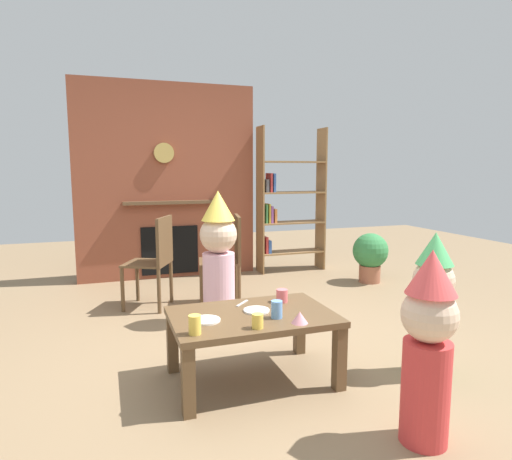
% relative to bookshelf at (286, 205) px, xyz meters
% --- Properties ---
extents(ground_plane, '(12.00, 12.00, 0.00)m').
position_rel_bookshelf_xyz_m(ground_plane, '(-1.27, -2.40, -0.88)').
color(ground_plane, '#846B4C').
extents(brick_fireplace_feature, '(2.20, 0.28, 2.40)m').
position_rel_bookshelf_xyz_m(brick_fireplace_feature, '(-1.53, 0.20, 0.31)').
color(brick_fireplace_feature, brown).
rests_on(brick_fireplace_feature, ground_plane).
extents(bookshelf, '(0.90, 0.28, 1.90)m').
position_rel_bookshelf_xyz_m(bookshelf, '(0.00, 0.00, 0.00)').
color(bookshelf, olive).
rests_on(bookshelf, ground_plane).
extents(coffee_table, '(1.02, 0.68, 0.44)m').
position_rel_bookshelf_xyz_m(coffee_table, '(-1.43, -2.82, -0.51)').
color(coffee_table, brown).
rests_on(coffee_table, ground_plane).
extents(paper_cup_near_left, '(0.07, 0.07, 0.09)m').
position_rel_bookshelf_xyz_m(paper_cup_near_left, '(-1.48, -3.07, -0.40)').
color(paper_cup_near_left, '#F2CC4C').
rests_on(paper_cup_near_left, coffee_table).
extents(paper_cup_near_right, '(0.08, 0.08, 0.09)m').
position_rel_bookshelf_xyz_m(paper_cup_near_right, '(-1.15, -2.65, -0.40)').
color(paper_cup_near_right, '#E5666B').
rests_on(paper_cup_near_right, coffee_table).
extents(paper_cup_center, '(0.07, 0.07, 0.11)m').
position_rel_bookshelf_xyz_m(paper_cup_center, '(-1.84, -3.05, -0.39)').
color(paper_cup_center, '#F2CC4C').
rests_on(paper_cup_center, coffee_table).
extents(paper_cup_far_left, '(0.07, 0.07, 0.11)m').
position_rel_bookshelf_xyz_m(paper_cup_far_left, '(-1.31, -2.94, -0.39)').
color(paper_cup_far_left, '#669EE0').
rests_on(paper_cup_far_left, coffee_table).
extents(paper_plate_front, '(0.17, 0.17, 0.01)m').
position_rel_bookshelf_xyz_m(paper_plate_front, '(-1.73, -2.86, -0.44)').
color(paper_plate_front, white).
rests_on(paper_plate_front, coffee_table).
extents(paper_plate_rear, '(0.17, 0.17, 0.01)m').
position_rel_bookshelf_xyz_m(paper_plate_rear, '(-1.38, -2.78, -0.44)').
color(paper_plate_rear, white).
rests_on(paper_plate_rear, coffee_table).
extents(birthday_cake_slice, '(0.10, 0.10, 0.07)m').
position_rel_bookshelf_xyz_m(birthday_cake_slice, '(-1.21, -3.08, -0.41)').
color(birthday_cake_slice, pink).
rests_on(birthday_cake_slice, coffee_table).
extents(table_fork, '(0.12, 0.12, 0.01)m').
position_rel_bookshelf_xyz_m(table_fork, '(-1.42, -2.60, -0.44)').
color(table_fork, silver).
rests_on(table_fork, coffee_table).
extents(child_with_cone_hat, '(0.27, 0.27, 0.97)m').
position_rel_bookshelf_xyz_m(child_with_cone_hat, '(-0.83, -3.72, -0.37)').
color(child_with_cone_hat, '#D13838').
rests_on(child_with_cone_hat, ground_plane).
extents(child_in_pink, '(0.26, 0.26, 0.95)m').
position_rel_bookshelf_xyz_m(child_in_pink, '(-0.29, -3.12, -0.38)').
color(child_in_pink, '#66B27F').
rests_on(child_in_pink, ground_plane).
extents(child_by_the_chairs, '(0.32, 0.32, 1.17)m').
position_rel_bookshelf_xyz_m(child_by_the_chairs, '(-1.36, -1.69, -0.26)').
color(child_by_the_chairs, '#EAB2C6').
rests_on(child_by_the_chairs, ground_plane).
extents(dining_chair_left, '(0.54, 0.54, 0.90)m').
position_rel_bookshelf_xyz_m(dining_chair_left, '(-1.83, -1.07, -0.37)').
color(dining_chair_left, brown).
rests_on(dining_chair_left, ground_plane).
extents(dining_chair_middle, '(0.47, 0.47, 0.90)m').
position_rel_bookshelf_xyz_m(dining_chair_middle, '(-1.13, -1.20, -0.37)').
color(dining_chair_middle, brown).
rests_on(dining_chair_middle, ground_plane).
extents(potted_plant_tall, '(0.42, 0.42, 0.60)m').
position_rel_bookshelf_xyz_m(potted_plant_tall, '(0.72, -0.91, -0.54)').
color(potted_plant_tall, '#9E5B42').
rests_on(potted_plant_tall, ground_plane).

